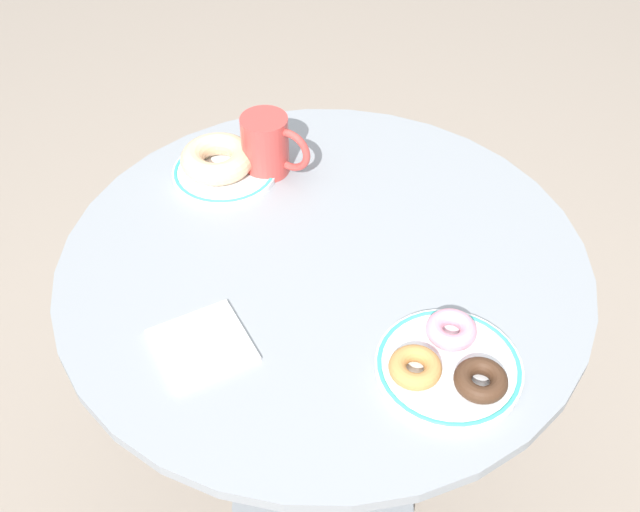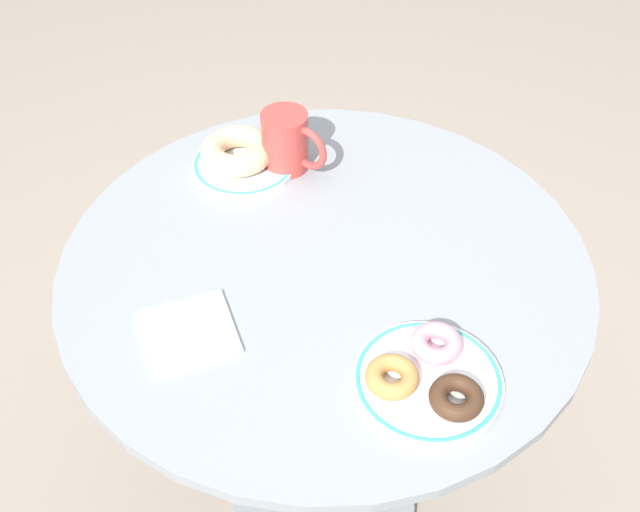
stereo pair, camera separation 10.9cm
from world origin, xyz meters
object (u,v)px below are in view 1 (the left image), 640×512
(plate_left, at_px, (225,171))
(donut_chocolate, at_px, (481,380))
(donut_pink_frosted, at_px, (451,330))
(plate_right, at_px, (449,367))
(cafe_table, at_px, (324,353))
(donut_old_fashioned, at_px, (415,367))
(donut_glazed, at_px, (217,159))
(paper_napkin, at_px, (202,345))
(coffee_mug, at_px, (268,145))

(plate_left, distance_m, donut_chocolate, 0.56)
(donut_pink_frosted, bearing_deg, plate_right, -57.97)
(plate_left, xyz_separation_m, plate_right, (0.50, -0.09, 0.00))
(donut_chocolate, bearing_deg, cafe_table, 169.59)
(plate_left, xyz_separation_m, donut_old_fashioned, (0.48, -0.13, 0.02))
(plate_left, xyz_separation_m, donut_pink_frosted, (0.48, -0.05, 0.02))
(donut_glazed, bearing_deg, plate_left, 25.00)
(plate_left, bearing_deg, paper_napkin, -49.01)
(donut_chocolate, bearing_deg, plate_right, 175.60)
(donut_glazed, height_order, coffee_mug, coffee_mug)
(cafe_table, bearing_deg, donut_pink_frosted, -2.83)
(donut_chocolate, bearing_deg, donut_pink_frosted, 148.82)
(plate_left, bearing_deg, donut_old_fashioned, -15.71)
(donut_chocolate, relative_size, coffee_mug, 0.55)
(plate_right, bearing_deg, paper_napkin, -146.07)
(plate_left, xyz_separation_m, donut_chocolate, (0.55, -0.10, 0.02))
(plate_right, xyz_separation_m, donut_old_fashioned, (-0.03, -0.04, 0.02))
(donut_pink_frosted, height_order, donut_old_fashioned, same)
(donut_glazed, bearing_deg, donut_chocolate, -9.48)
(cafe_table, height_order, paper_napkin, paper_napkin)
(plate_left, relative_size, donut_chocolate, 2.56)
(coffee_mug, bearing_deg, donut_old_fashioned, -23.83)
(donut_glazed, relative_size, donut_old_fashioned, 1.80)
(donut_pink_frosted, bearing_deg, cafe_table, 177.17)
(donut_old_fashioned, bearing_deg, donut_pink_frosted, 89.83)
(paper_napkin, bearing_deg, donut_pink_frosted, 42.29)
(plate_right, xyz_separation_m, coffee_mug, (-0.45, 0.15, 0.04))
(cafe_table, xyz_separation_m, paper_napkin, (-0.01, -0.23, 0.23))
(plate_left, height_order, donut_glazed, donut_glazed)
(plate_left, bearing_deg, coffee_mug, 49.56)
(plate_left, relative_size, coffee_mug, 1.42)
(donut_chocolate, relative_size, donut_pink_frosted, 1.00)
(cafe_table, relative_size, plate_right, 4.15)
(cafe_table, distance_m, donut_chocolate, 0.39)
(plate_right, height_order, donut_old_fashioned, donut_old_fashioned)
(plate_left, distance_m, donut_old_fashioned, 0.49)
(plate_right, height_order, paper_napkin, plate_right)
(donut_glazed, relative_size, donut_chocolate, 1.80)
(cafe_table, distance_m, donut_pink_frosted, 0.33)
(plate_left, height_order, donut_old_fashioned, donut_old_fashioned)
(coffee_mug, bearing_deg, cafe_table, -25.84)
(donut_chocolate, height_order, donut_old_fashioned, same)
(plate_left, distance_m, donut_pink_frosted, 0.48)
(paper_napkin, height_order, coffee_mug, coffee_mug)
(cafe_table, bearing_deg, plate_right, -11.52)
(plate_right, xyz_separation_m, donut_chocolate, (0.05, -0.00, 0.02))
(cafe_table, distance_m, donut_old_fashioned, 0.34)
(donut_pink_frosted, distance_m, paper_napkin, 0.32)
(donut_chocolate, height_order, donut_pink_frosted, same)
(donut_old_fashioned, bearing_deg, coffee_mug, 156.17)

